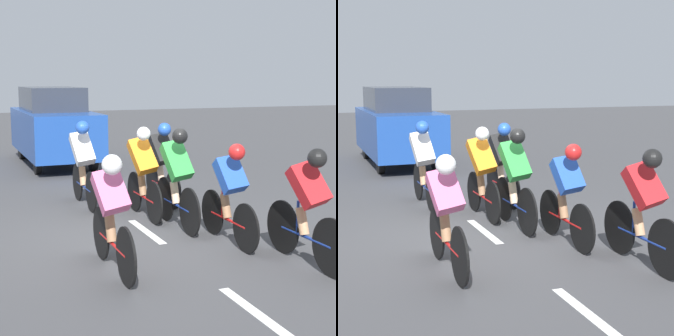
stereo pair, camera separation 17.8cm
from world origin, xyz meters
The scene contains 12 objects.
ground_plane centered at (0.00, 0.00, 0.00)m, with size 60.00×60.00×0.00m, color #424244.
lane_stripe_near centered at (0.00, 3.09, 0.00)m, with size 0.12×1.40×0.01m, color white.
lane_stripe_mid centered at (0.00, -0.11, 0.00)m, with size 0.12×1.40×0.01m, color white.
lane_stripe_far centered at (0.00, -3.31, 0.00)m, with size 0.12×1.40×0.01m, color white.
cyclist_blue centered at (-0.85, 0.94, 0.76)m, with size 0.38×1.65×1.44m.
cyclist_orange centered at (-0.23, -0.87, 0.80)m, with size 0.43×1.66×1.54m.
cyclist_black centered at (-0.90, -1.73, 0.80)m, with size 0.41×1.69×1.51m.
cyclist_red centered at (-1.28, 2.12, 0.78)m, with size 0.43×1.71×1.50m.
cyclist_white centered at (0.48, -2.07, 0.82)m, with size 0.40×1.73×1.56m.
cyclist_green centered at (-0.48, -0.06, 0.82)m, with size 0.41×1.68×1.57m.
cyclist_pink centered at (1.00, 1.48, 0.77)m, with size 0.41×1.72×1.46m.
support_car centered at (0.01, -7.23, 1.03)m, with size 1.70×4.37×2.04m.
Camera 2 is at (2.62, 7.68, 2.31)m, focal length 60.00 mm.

